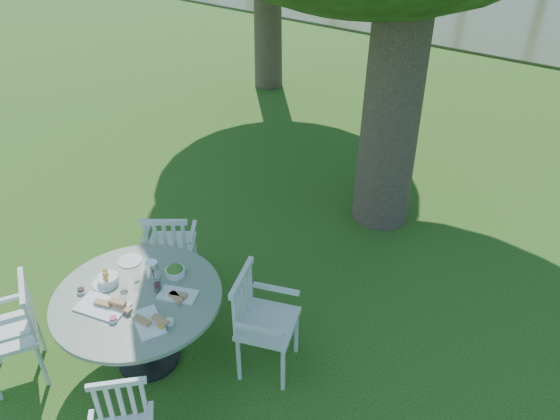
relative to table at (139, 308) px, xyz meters
The scene contains 6 objects.
ground 1.66m from the table, 78.74° to the left, with size 140.00×140.00×0.00m, color #183C0C.
table is the anchor object (origin of this frame).
chair_ne 1.02m from the table, 33.06° to the left, with size 0.62×0.64×1.02m.
chair_nw 1.02m from the table, 120.64° to the left, with size 0.65×0.64×0.94m.
chair_sw 1.02m from the table, 138.30° to the right, with size 0.66×0.65×0.98m.
tableware 0.21m from the table, 127.55° to the left, with size 1.03×0.91×0.21m.
Camera 1 is at (2.67, -3.63, 3.98)m, focal length 35.00 mm.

